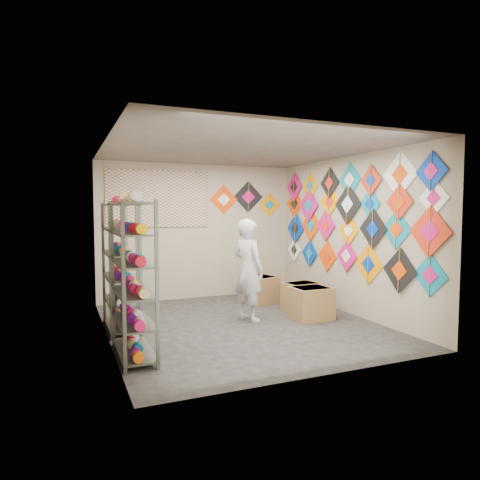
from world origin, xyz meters
name	(u,v)px	position (x,y,z in m)	size (l,w,h in m)	color
ground	(242,324)	(0.00, 0.00, 0.00)	(4.50, 4.50, 0.00)	black
room_walls	(242,219)	(0.00, 0.00, 1.64)	(4.50, 4.50, 4.50)	tan
shelf_rack_front	(133,279)	(-1.78, -0.85, 0.95)	(0.40, 1.10, 1.90)	#4C5147
shelf_rack_back	(119,266)	(-1.78, 0.45, 0.95)	(0.40, 1.10, 1.90)	#4C5147
string_spools	(125,265)	(-1.78, -0.20, 1.05)	(0.12, 2.36, 0.12)	#E41364
kite_wall_display	(348,219)	(1.98, 0.00, 1.63)	(0.06, 4.28, 2.09)	#0B7F9A
back_wall_kites	(245,200)	(1.03, 2.24, 2.00)	(1.61, 0.02, 0.75)	#FB4101
poster	(159,199)	(-0.80, 2.23, 2.00)	(2.00, 0.01, 1.10)	#744392
shopkeeper	(249,270)	(0.20, 0.19, 0.82)	(0.57, 0.69, 1.64)	silver
carton_a	(311,303)	(1.18, -0.12, 0.26)	(0.63, 0.52, 0.52)	olive
carton_b	(302,297)	(1.36, 0.45, 0.25)	(0.60, 0.49, 0.49)	olive
carton_c	(260,289)	(0.94, 1.32, 0.26)	(0.53, 0.59, 0.51)	olive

